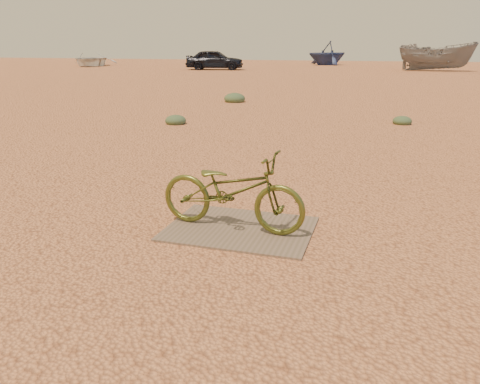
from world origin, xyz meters
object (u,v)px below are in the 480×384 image
(boat_near_left, at_px, (91,59))
(plywood_board, at_px, (240,228))
(boat_mid_right, at_px, (436,56))
(bicycle, at_px, (232,190))
(car, at_px, (215,60))
(boat_far_left, at_px, (327,53))

(boat_near_left, bearing_deg, plywood_board, -73.22)
(boat_near_left, xyz_separation_m, boat_mid_right, (31.57, 0.14, 0.49))
(plywood_board, distance_m, bicycle, 0.46)
(car, height_order, boat_mid_right, boat_mid_right)
(boat_near_left, xyz_separation_m, boat_far_left, (21.85, 9.33, 0.58))
(boat_far_left, height_order, boat_mid_right, boat_far_left)
(car, bearing_deg, boat_near_left, 67.16)
(bicycle, relative_size, boat_near_left, 0.28)
(bicycle, bearing_deg, boat_far_left, 9.66)
(boat_far_left, xyz_separation_m, boat_mid_right, (9.71, -9.19, -0.09))
(bicycle, relative_size, boat_far_left, 0.37)
(boat_near_left, bearing_deg, boat_mid_right, -19.07)
(bicycle, xyz_separation_m, boat_far_left, (-4.68, 45.84, 0.74))
(plywood_board, relative_size, boat_far_left, 0.35)
(plywood_board, height_order, bicycle, bicycle)
(bicycle, height_order, car, car)
(bicycle, xyz_separation_m, car, (-12.44, 33.41, 0.35))
(bicycle, distance_m, car, 35.66)
(bicycle, height_order, boat_mid_right, boat_mid_right)
(bicycle, relative_size, boat_mid_right, 0.29)
(bicycle, xyz_separation_m, boat_mid_right, (5.03, 36.66, 0.65))
(car, height_order, boat_far_left, boat_far_left)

